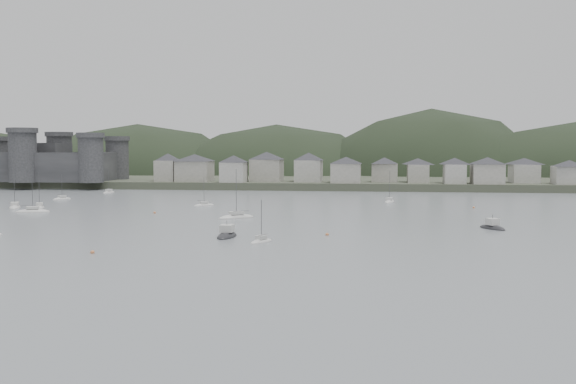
# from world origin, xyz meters

# --- Properties ---
(ground) EXTENTS (900.00, 900.00, 0.00)m
(ground) POSITION_xyz_m (0.00, 0.00, 0.00)
(ground) COLOR slate
(ground) RESTS_ON ground
(far_shore_land) EXTENTS (900.00, 250.00, 3.00)m
(far_shore_land) POSITION_xyz_m (0.00, 295.00, 1.50)
(far_shore_land) COLOR #383D2D
(far_shore_land) RESTS_ON ground
(forested_ridge) EXTENTS (851.55, 103.94, 102.57)m
(forested_ridge) POSITION_xyz_m (4.83, 269.40, -11.28)
(forested_ridge) COLOR black
(forested_ridge) RESTS_ON ground
(castle) EXTENTS (66.00, 43.00, 20.00)m
(castle) POSITION_xyz_m (-120.00, 179.80, 10.96)
(castle) COLOR #2D2D2F
(castle) RESTS_ON far_shore_land
(waterfront_town) EXTENTS (451.48, 28.46, 12.92)m
(waterfront_town) POSITION_xyz_m (50.59, 183.34, 8.66)
(waterfront_town) COLOR gray
(waterfront_town) RESTS_ON far_shore_land
(moored_fleet) EXTENTS (245.11, 158.26, 12.97)m
(moored_fleet) POSITION_xyz_m (-19.71, 64.86, 0.18)
(moored_fleet) COLOR silver
(moored_fleet) RESTS_ON ground
(motor_launch_near) EXTENTS (6.12, 8.06, 3.84)m
(motor_launch_near) POSITION_xyz_m (46.57, 53.38, 0.29)
(motor_launch_near) COLOR black
(motor_launch_near) RESTS_ON ground
(motor_launch_far) EXTENTS (3.47, 8.95, 4.10)m
(motor_launch_far) POSITION_xyz_m (-6.45, 33.49, 0.28)
(motor_launch_far) COLOR black
(motor_launch_far) RESTS_ON ground
(mooring_buoys) EXTENTS (132.19, 92.17, 0.70)m
(mooring_buoys) POSITION_xyz_m (19.78, 54.78, 0.15)
(mooring_buoys) COLOR #CF7845
(mooring_buoys) RESTS_ON ground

